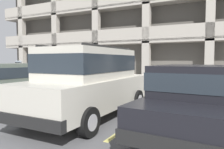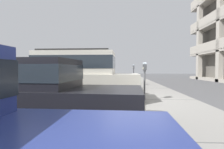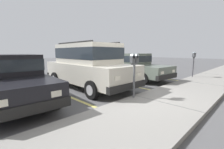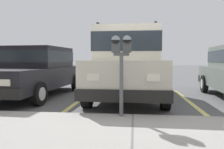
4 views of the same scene
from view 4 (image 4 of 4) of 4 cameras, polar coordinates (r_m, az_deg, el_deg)
The scene contains 6 objects.
ground_plane at distance 4.41m, azimuth 5.49°, elevation -11.80°, with size 80.00×80.00×0.10m.
sidewalk at distance 3.14m, azimuth 5.31°, elevation -16.31°, with size 40.00×2.20×0.12m.
parking_stall_lines at distance 5.96m, azimuth -9.11°, elevation -7.15°, with size 12.14×4.80×0.01m.
silver_suv at distance 6.50m, azimuth 4.29°, elevation 3.44°, with size 2.07×4.81×2.03m.
dark_hatchback at distance 7.32m, azimuth -18.87°, elevation 1.20°, with size 2.05×4.59×1.54m.
parking_meter_near at distance 3.90m, azimuth 2.48°, elevation 4.69°, with size 0.35×0.12×1.45m.
Camera 4 is at (-0.03, 4.25, 1.15)m, focal length 35.00 mm.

